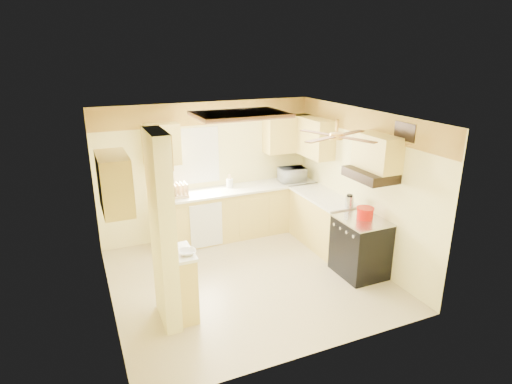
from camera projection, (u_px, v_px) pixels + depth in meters
name	position (u px, v px, depth m)	size (l,w,h in m)	color
floor	(248.00, 278.00, 6.63)	(4.00, 4.00, 0.00)	beige
ceiling	(247.00, 117.00, 5.83)	(4.00, 4.00, 0.00)	white
wall_back	(208.00, 170.00, 7.88)	(4.00, 4.00, 0.00)	#FFF19B
wall_front	(315.00, 258.00, 4.58)	(4.00, 4.00, 0.00)	#FFF19B
wall_left	(103.00, 224.00, 5.47)	(3.80, 3.80, 0.00)	#FFF19B
wall_right	(360.00, 186.00, 6.99)	(3.80, 3.80, 0.00)	#FFF19B
wallpaper_border	(206.00, 113.00, 7.53)	(4.00, 0.02, 0.40)	#FFD04B
partition_column	(163.00, 232.00, 5.24)	(0.20, 0.70, 2.50)	#FFF19B
partition_ledge	(184.00, 285.00, 5.58)	(0.25, 0.55, 0.90)	#F0D966
ledge_top	(182.00, 253.00, 5.43)	(0.28, 0.58, 0.04)	white
lower_cabinets_back	(240.00, 212.00, 8.06)	(3.00, 0.60, 0.90)	#F0D966
lower_cabinets_right	(322.00, 221.00, 7.65)	(0.60, 1.40, 0.90)	#F0D966
countertop_back	(239.00, 189.00, 7.91)	(3.04, 0.64, 0.04)	white
countertop_right	(323.00, 197.00, 7.50)	(0.64, 1.44, 0.04)	white
dishwasher_panel	(206.00, 226.00, 7.51)	(0.58, 0.02, 0.80)	white
window	(194.00, 156.00, 7.68)	(0.92, 0.02, 1.02)	white
upper_cab_back_left	(161.00, 144.00, 7.21)	(0.60, 0.35, 0.70)	#F0D966
upper_cab_back_right	(288.00, 134.00, 8.13)	(0.90, 0.35, 0.70)	#F0D966
upper_cab_right	(313.00, 137.00, 7.82)	(0.35, 1.00, 0.70)	#F0D966
upper_cab_left_wall	(115.00, 183.00, 5.13)	(0.35, 0.75, 0.70)	#F0D966
upper_cab_over_stove	(377.00, 152.00, 6.22)	(0.35, 0.76, 0.52)	#F0D966
stove	(360.00, 247.00, 6.64)	(0.68, 0.77, 0.92)	black
range_hood	(370.00, 175.00, 6.29)	(0.50, 0.76, 0.14)	black
poster_menu	(169.00, 184.00, 5.09)	(0.02, 0.42, 0.57)	black
poster_nashville	(172.00, 234.00, 5.30)	(0.02, 0.42, 0.57)	black
ceiling_light_panel	(240.00, 115.00, 6.32)	(1.35, 0.95, 0.06)	brown
ceiling_fan	(336.00, 136.00, 5.67)	(1.15, 1.15, 0.26)	gold
vent_grate	(405.00, 132.00, 5.87)	(0.02, 0.40, 0.25)	black
microwave	(292.00, 175.00, 8.25)	(0.50, 0.34, 0.27)	white
bowl	(187.00, 252.00, 5.34)	(0.21, 0.21, 0.05)	white
dutch_oven	(365.00, 213.00, 6.51)	(0.27, 0.27, 0.18)	#B70E05
kettle	(349.00, 201.00, 6.90)	(0.14, 0.14, 0.22)	silver
dish_rack	(176.00, 192.00, 7.41)	(0.42, 0.32, 0.23)	tan
utensil_crock	(230.00, 183.00, 7.90)	(0.12, 0.12, 0.25)	white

